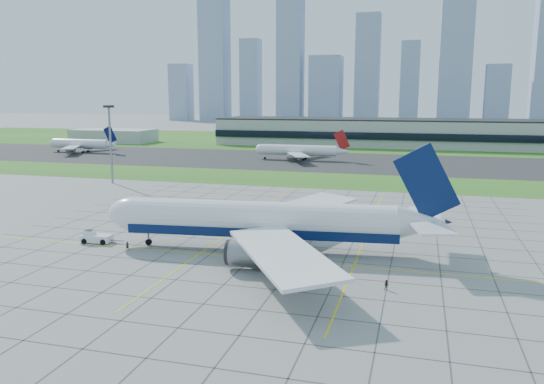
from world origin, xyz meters
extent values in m
plane|color=gray|center=(0.00, 0.00, 0.00)|extent=(1400.00, 1400.00, 0.00)
cube|color=#2A681D|center=(0.00, 90.00, 0.02)|extent=(700.00, 35.00, 0.04)
cube|color=#383838|center=(0.00, 145.00, 0.03)|extent=(700.00, 75.00, 0.04)
cube|color=#2A681D|center=(0.00, 255.00, 0.02)|extent=(700.00, 145.00, 0.04)
cube|color=#474744|center=(-48.00, 10.00, 0.01)|extent=(0.18, 130.00, 0.02)
cube|color=#474744|center=(-40.00, 10.00, 0.01)|extent=(0.18, 130.00, 0.02)
cube|color=#474744|center=(-32.00, 10.00, 0.01)|extent=(0.18, 130.00, 0.02)
cube|color=#474744|center=(-24.00, 10.00, 0.01)|extent=(0.18, 130.00, 0.02)
cube|color=#474744|center=(-16.00, 10.00, 0.01)|extent=(0.18, 130.00, 0.02)
cube|color=#474744|center=(-8.00, 10.00, 0.01)|extent=(0.18, 130.00, 0.02)
cube|color=#474744|center=(0.00, 10.00, 0.01)|extent=(0.18, 130.00, 0.02)
cube|color=#474744|center=(8.00, 10.00, 0.01)|extent=(0.18, 130.00, 0.02)
cube|color=#474744|center=(16.00, 10.00, 0.01)|extent=(0.18, 130.00, 0.02)
cube|color=#474744|center=(24.00, 10.00, 0.01)|extent=(0.18, 130.00, 0.02)
cube|color=#474744|center=(32.00, 10.00, 0.01)|extent=(0.18, 130.00, 0.02)
cube|color=#474744|center=(40.00, 10.00, 0.01)|extent=(0.18, 130.00, 0.02)
cube|color=#474744|center=(48.00, 10.00, 0.01)|extent=(0.18, 130.00, 0.02)
cube|color=#474744|center=(0.00, -40.00, 0.01)|extent=(110.00, 0.18, 0.02)
cube|color=#474744|center=(0.00, -32.00, 0.01)|extent=(110.00, 0.18, 0.02)
cube|color=#474744|center=(0.00, -24.00, 0.01)|extent=(110.00, 0.18, 0.02)
cube|color=#474744|center=(0.00, -16.00, 0.01)|extent=(110.00, 0.18, 0.02)
cube|color=#474744|center=(0.00, -8.00, 0.01)|extent=(110.00, 0.18, 0.02)
cube|color=#474744|center=(0.00, 0.00, 0.01)|extent=(110.00, 0.18, 0.02)
cube|color=#474744|center=(0.00, 8.00, 0.01)|extent=(110.00, 0.18, 0.02)
cube|color=#474744|center=(0.00, 16.00, 0.01)|extent=(110.00, 0.18, 0.02)
cube|color=#474744|center=(0.00, 24.00, 0.01)|extent=(110.00, 0.18, 0.02)
cube|color=#474744|center=(0.00, 32.00, 0.01)|extent=(110.00, 0.18, 0.02)
cube|color=#474744|center=(0.00, 40.00, 0.01)|extent=(110.00, 0.18, 0.02)
cube|color=#474744|center=(0.00, 48.00, 0.01)|extent=(110.00, 0.18, 0.02)
cube|color=#474744|center=(0.00, 56.00, 0.01)|extent=(110.00, 0.18, 0.02)
cube|color=#474744|center=(0.00, 64.00, 0.01)|extent=(110.00, 0.18, 0.02)
cube|color=yellow|center=(0.00, -2.00, 0.02)|extent=(120.00, 0.25, 0.03)
cube|color=yellow|center=(-10.00, 20.00, 0.02)|extent=(0.25, 100.00, 0.03)
cube|color=yellow|center=(18.00, 20.00, 0.02)|extent=(0.25, 100.00, 0.03)
cube|color=#B7B7B2|center=(40.00, 230.00, 7.50)|extent=(260.00, 42.00, 15.00)
cube|color=black|center=(40.00, 208.50, 7.00)|extent=(260.00, 1.00, 4.00)
cube|color=black|center=(40.00, 230.00, 15.40)|extent=(260.00, 42.00, 0.80)
cube|color=#B7B7B2|center=(-160.00, 210.00, 4.00)|extent=(50.00, 25.00, 8.00)
cylinder|color=gray|center=(-70.00, 65.00, 12.50)|extent=(0.70, 0.70, 25.00)
cube|color=black|center=(-70.00, 65.00, 25.20)|extent=(2.50, 2.50, 0.80)
cube|color=#93A2C0|center=(-258.00, 520.00, 34.00)|extent=(24.00, 21.60, 68.00)
cube|color=#93A2C0|center=(-213.00, 520.00, 71.00)|extent=(31.00, 27.90, 142.00)
cube|color=#93A2C0|center=(-168.00, 520.00, 47.50)|extent=(22.00, 19.80, 95.00)
cube|color=#93A2C0|center=(-120.00, 520.00, 80.00)|extent=(28.00, 25.20, 160.00)
cube|color=#93A2C0|center=(-78.00, 520.00, 37.00)|extent=(35.00, 31.50, 74.00)
cube|color=#93A2C0|center=(-32.00, 520.00, 59.00)|extent=(26.00, 23.40, 118.00)
cube|color=#93A2C0|center=(14.00, 520.00, 44.00)|extent=(20.00, 18.00, 88.00)
cube|color=#93A2C0|center=(60.00, 520.00, 75.00)|extent=(33.00, 29.70, 150.00)
cube|color=#93A2C0|center=(103.00, 520.00, 31.00)|extent=(24.00, 21.60, 62.00)
cylinder|color=white|center=(0.23, 3.12, 6.05)|extent=(50.09, 11.79, 6.48)
cube|color=#061744|center=(0.23, 3.12, 4.00)|extent=(50.04, 11.36, 1.73)
ellipsoid|color=white|center=(-24.46, 0.44, 6.05)|extent=(11.01, 7.56, 6.48)
cube|color=black|center=(-26.82, 0.19, 6.59)|extent=(2.73, 3.69, 0.65)
cone|color=white|center=(28.69, 6.20, 6.37)|extent=(9.25, 7.05, 6.16)
cube|color=#061744|center=(29.23, 6.26, 13.61)|extent=(11.77, 1.80, 13.79)
cube|color=white|center=(4.82, 20.99, 4.97)|extent=(19.41, 31.75, 1.05)
cube|color=white|center=(8.54, -13.37, 4.97)|extent=(24.35, 30.78, 1.05)
cylinder|color=slate|center=(-0.99, 14.39, 2.81)|extent=(7.42, 4.84, 4.10)
cylinder|color=slate|center=(1.46, -8.16, 2.81)|extent=(7.42, 4.84, 4.10)
cylinder|color=gray|center=(-21.78, 0.73, 1.40)|extent=(0.43, 0.43, 2.81)
cylinder|color=black|center=(-21.78, 0.73, 0.59)|extent=(1.24, 0.66, 1.19)
cylinder|color=black|center=(5.23, 7.13, 0.70)|extent=(1.54, 1.44, 1.40)
cylinder|color=black|center=(5.98, 0.26, 0.70)|extent=(1.54, 1.44, 1.40)
cube|color=white|center=(-32.45, -0.42, 0.88)|extent=(6.11, 3.35, 1.37)
cube|color=white|center=(-34.00, -0.58, 1.85)|extent=(1.98, 2.32, 1.07)
cube|color=black|center=(-34.00, -0.58, 2.05)|extent=(1.76, 2.11, 0.68)
cube|color=gray|center=(-28.28, 0.04, 0.59)|extent=(2.93, 0.49, 0.18)
cylinder|color=black|center=(-34.53, 0.64, 0.54)|extent=(1.12, 0.60, 1.07)
cylinder|color=black|center=(-34.25, -1.89, 0.54)|extent=(1.12, 0.60, 1.07)
cylinder|color=black|center=(-30.65, 1.06, 0.54)|extent=(1.12, 0.60, 1.07)
cylinder|color=black|center=(-30.37, -1.47, 0.54)|extent=(1.12, 0.60, 1.07)
imported|color=black|center=(-23.95, -3.33, 0.81)|extent=(0.67, 0.70, 1.61)
imported|color=#28271B|center=(24.02, -11.75, 0.78)|extent=(0.86, 0.73, 1.56)
cylinder|color=white|center=(-140.98, 148.87, 4.50)|extent=(31.39, 4.80, 4.80)
cube|color=#060B45|center=(-123.54, 148.87, 9.50)|extent=(7.46, 0.40, 9.15)
cube|color=white|center=(-138.80, 159.87, 3.70)|extent=(13.89, 20.66, 0.40)
cube|color=white|center=(-138.80, 137.87, 3.70)|extent=(13.89, 20.66, 0.40)
cylinder|color=black|center=(-138.36, 151.07, 0.50)|extent=(1.00, 1.00, 1.00)
cylinder|color=black|center=(-138.36, 146.67, 0.50)|extent=(1.00, 1.00, 1.00)
cylinder|color=white|center=(-25.17, 145.66, 4.50)|extent=(35.47, 4.80, 4.80)
cube|color=#9F1213|center=(-5.46, 145.66, 9.50)|extent=(7.46, 0.40, 9.15)
cube|color=white|center=(-22.70, 156.66, 3.70)|extent=(13.89, 20.66, 0.40)
cube|color=white|center=(-22.70, 134.66, 3.70)|extent=(13.89, 20.66, 0.40)
cylinder|color=black|center=(-22.21, 147.86, 0.50)|extent=(1.00, 1.00, 1.00)
cylinder|color=black|center=(-22.21, 143.46, 0.50)|extent=(1.00, 1.00, 1.00)
camera|label=1|loc=(27.76, -88.10, 28.13)|focal=35.00mm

